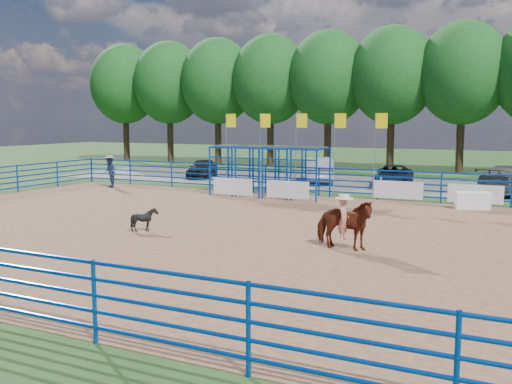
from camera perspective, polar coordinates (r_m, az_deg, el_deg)
ground at (r=20.31m, az=-3.25°, el=-3.84°), size 120.00×120.00×0.00m
arena_dirt at (r=20.31m, az=-3.25°, el=-3.81°), size 30.00×20.00×0.02m
gravel_strip at (r=35.96m, az=10.04°, el=0.92°), size 40.00×10.00×0.01m
announcer_table at (r=26.58m, az=20.84°, el=-0.81°), size 1.54×1.08×0.75m
horse_and_rider at (r=17.25m, az=8.77°, el=-2.95°), size 1.86×0.89×2.31m
calf at (r=20.27m, az=-11.08°, el=-2.71°), size 0.81×0.74×0.84m
spectator_cowboy at (r=33.71m, az=-14.43°, el=1.97°), size 1.09×1.07×1.82m
car_a at (r=38.62m, az=-5.40°, el=2.38°), size 2.44×3.97×1.26m
car_b at (r=35.70m, az=6.34°, el=2.24°), size 3.29×5.12×1.59m
car_c at (r=33.67m, az=13.61°, el=1.50°), size 2.82×4.87×1.28m
car_d at (r=32.68m, az=24.12°, el=1.12°), size 3.57×5.66×1.53m
perimeter_fence at (r=20.18m, az=-3.27°, el=-1.75°), size 30.10×20.10×1.50m
chute_assembly at (r=28.82m, az=1.98°, el=1.99°), size 19.32×2.41×4.20m
treeline at (r=44.63m, az=13.50°, el=11.73°), size 56.40×6.40×11.24m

